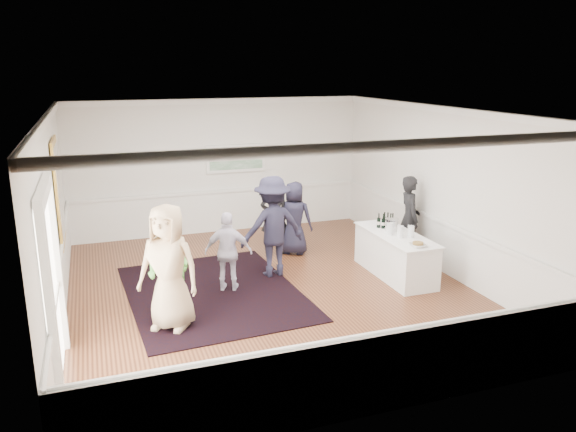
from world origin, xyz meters
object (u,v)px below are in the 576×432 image
object	(u,v)px
guest_tan	(169,267)
guest_dark_a	(273,227)
guest_navy	(294,218)
bartender	(409,219)
nut_bowl	(418,244)
guest_dark_b	(274,217)
guest_lilac	(228,252)
ice_bucket	(391,225)
guest_green	(169,268)
serving_table	(395,254)

from	to	relation	value
guest_tan	guest_dark_a	size ratio (longest dim) A/B	1.01
guest_dark_a	guest_navy	xyz separation A→B (m)	(0.83, 1.08, -0.18)
bartender	guest_tan	distance (m)	5.33
guest_tan	guest_dark_a	xyz separation A→B (m)	(2.17, 1.62, -0.01)
nut_bowl	guest_dark_b	bearing A→B (deg)	122.10
guest_tan	guest_navy	distance (m)	4.05
bartender	guest_dark_b	world-z (taller)	bartender
guest_lilac	ice_bucket	world-z (taller)	guest_lilac
bartender	guest_tan	bearing A→B (deg)	120.13
bartender	nut_bowl	xyz separation A→B (m)	(-0.74, -1.52, -0.02)
nut_bowl	guest_dark_a	bearing A→B (deg)	143.66
bartender	nut_bowl	distance (m)	1.69
guest_dark_a	nut_bowl	xyz separation A→B (m)	(2.18, -1.61, -0.10)
guest_tan	guest_lilac	bearing A→B (deg)	75.89
guest_dark_b	guest_green	bearing A→B (deg)	49.60
guest_tan	serving_table	bearing A→B (deg)	42.58
guest_navy	serving_table	bearing A→B (deg)	160.00
serving_table	guest_dark_a	distance (m)	2.42
bartender	guest_lilac	bearing A→B (deg)	108.99
bartender	guest_lilac	xyz separation A→B (m)	(-3.90, -0.39, -0.16)
serving_table	guest_tan	world-z (taller)	guest_tan
guest_lilac	ice_bucket	distance (m)	3.22
ice_bucket	guest_green	bearing A→B (deg)	-171.92
guest_tan	guest_lilac	xyz separation A→B (m)	(1.20, 1.15, -0.26)
guest_navy	guest_green	bearing A→B (deg)	71.43
bartender	guest_dark_a	bearing A→B (deg)	101.66
guest_tan	ice_bucket	world-z (taller)	guest_tan
bartender	guest_dark_b	xyz separation A→B (m)	(-2.50, 1.28, -0.06)
serving_table	ice_bucket	xyz separation A→B (m)	(0.02, 0.22, 0.53)
guest_tan	guest_green	distance (m)	0.46
guest_navy	nut_bowl	bearing A→B (deg)	150.42
serving_table	guest_dark_b	distance (m)	2.71
serving_table	guest_lilac	distance (m)	3.22
ice_bucket	nut_bowl	bearing A→B (deg)	-92.52
bartender	guest_dark_a	world-z (taller)	guest_dark_a
serving_table	guest_green	bearing A→B (deg)	-174.73
serving_table	bartender	distance (m)	1.11
serving_table	guest_dark_a	world-z (taller)	guest_dark_a
guest_dark_a	nut_bowl	world-z (taller)	guest_dark_a
guest_dark_a	guest_dark_b	distance (m)	1.28
guest_dark_a	guest_navy	size ratio (longest dim) A/B	1.23
guest_green	guest_dark_a	size ratio (longest dim) A/B	0.84
guest_tan	guest_lilac	distance (m)	1.68
ice_bucket	guest_lilac	bearing A→B (deg)	178.01
guest_green	guest_lilac	world-z (taller)	guest_green
guest_green	guest_navy	distance (m)	3.73
bartender	guest_navy	bearing A→B (deg)	74.25
guest_tan	guest_dark_b	size ratio (longest dim) A/B	1.19
serving_table	guest_dark_b	world-z (taller)	guest_dark_b
guest_green	nut_bowl	size ratio (longest dim) A/B	5.69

